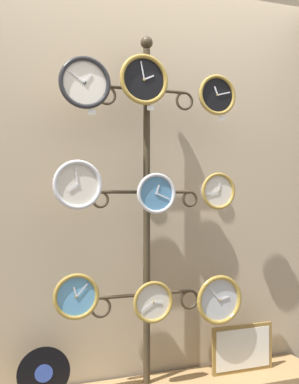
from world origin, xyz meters
The scene contains 16 objects.
shop_wall centered at (0.00, 0.57, 1.40)m, with size 4.40×0.04×2.80m.
display_stand centered at (0.00, 0.41, 0.80)m, with size 0.68×0.34×2.11m.
clock_top_left centered at (-0.39, 0.32, 1.78)m, with size 0.29×0.04×0.29m.
clock_top_center centered at (-0.05, 0.33, 1.83)m, with size 0.29×0.04×0.29m.
clock_top_right centered at (0.40, 0.30, 1.77)m, with size 0.24×0.04×0.24m.
clock_middle_left centered at (-0.43, 0.32, 1.23)m, with size 0.27×0.04×0.27m.
clock_middle_center centered at (0.02, 0.31, 1.18)m, with size 0.23×0.04×0.23m.
clock_middle_right centered at (0.42, 0.30, 1.19)m, with size 0.22×0.04×0.22m.
clock_bottom_left centered at (-0.44, 0.31, 0.63)m, with size 0.25×0.04×0.25m.
clock_bottom_center centered at (0.00, 0.30, 0.56)m, with size 0.24×0.04×0.24m.
clock_bottom_right centered at (0.43, 0.31, 0.54)m, with size 0.30×0.04×0.30m.
vinyl_record centered at (-0.60, 0.40, 0.20)m, with size 0.29×0.01×0.29m.
picture_frame centered at (0.62, 0.36, 0.21)m, with size 0.42×0.02×0.29m.
price_tag_upper centered at (-0.35, 0.32, 1.62)m, with size 0.04×0.00×0.03m.
price_tag_mid centered at (-0.01, 0.33, 1.67)m, with size 0.04×0.00×0.03m.
price_tag_lower centered at (0.44, 0.30, 1.63)m, with size 0.04×0.00×0.03m.
Camera 1 is at (-0.87, -2.09, 1.19)m, focal length 42.00 mm.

